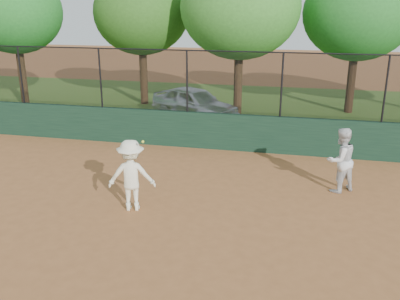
% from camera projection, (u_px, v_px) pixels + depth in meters
% --- Properties ---
extents(ground, '(80.00, 80.00, 0.00)m').
position_uv_depth(ground, '(139.00, 234.00, 9.31)').
color(ground, '#9E5F33').
rests_on(ground, ground).
extents(back_wall, '(26.00, 0.20, 1.20)m').
position_uv_depth(back_wall, '(202.00, 130.00, 14.67)').
color(back_wall, '#193724').
rests_on(back_wall, ground).
extents(grass_strip, '(36.00, 12.00, 0.01)m').
position_uv_depth(grass_strip, '(231.00, 108.00, 20.41)').
color(grass_strip, '#37581B').
rests_on(grass_strip, ground).
extents(parked_car, '(4.21, 3.33, 1.34)m').
position_uv_depth(parked_car, '(195.00, 103.00, 18.28)').
color(parked_car, silver).
rests_on(parked_car, ground).
extents(player_second, '(1.03, 0.99, 1.67)m').
position_uv_depth(player_second, '(340.00, 160.00, 11.19)').
color(player_second, silver).
rests_on(player_second, ground).
extents(player_main, '(1.20, 0.86, 1.80)m').
position_uv_depth(player_main, '(131.00, 175.00, 10.18)').
color(player_main, white).
rests_on(player_main, ground).
extents(fence_assembly, '(26.00, 0.06, 2.00)m').
position_uv_depth(fence_assembly, '(201.00, 81.00, 14.16)').
color(fence_assembly, black).
rests_on(fence_assembly, back_wall).
extents(tree_0, '(4.23, 3.85, 6.05)m').
position_uv_depth(tree_0, '(14.00, 12.00, 19.61)').
color(tree_0, '#452E18').
rests_on(tree_0, ground).
extents(tree_1, '(4.36, 3.96, 6.06)m').
position_uv_depth(tree_1, '(141.00, 13.00, 20.03)').
color(tree_1, '#442D17').
rests_on(tree_1, ground).
extents(tree_2, '(4.89, 4.44, 6.55)m').
position_uv_depth(tree_2, '(240.00, 7.00, 17.98)').
color(tree_2, '#492F1A').
rests_on(tree_2, ground).
extents(tree_3, '(4.54, 4.13, 6.16)m').
position_uv_depth(tree_3, '(358.00, 13.00, 18.36)').
color(tree_3, '#3A2313').
rests_on(tree_3, ground).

